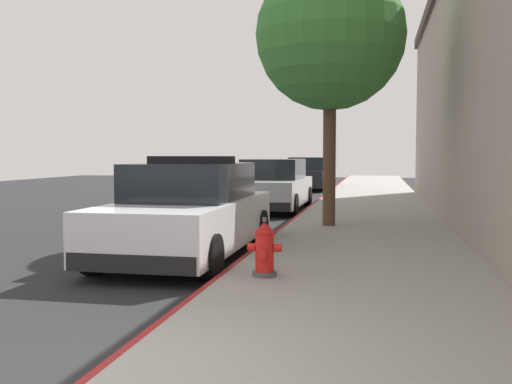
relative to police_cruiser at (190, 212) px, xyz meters
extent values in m
cube|color=#232326|center=(-3.14, 4.29, -0.84)|extent=(34.41, 60.00, 0.20)
cube|color=gray|center=(2.86, 4.29, -0.67)|extent=(3.49, 60.00, 0.14)
cube|color=maroon|center=(1.08, 4.29, -0.67)|extent=(0.08, 60.00, 0.14)
cube|color=black|center=(4.64, 3.25, 2.56)|extent=(0.06, 1.30, 1.10)
cube|color=black|center=(4.64, 10.20, 2.56)|extent=(0.06, 1.30, 1.10)
cube|color=white|center=(0.00, -0.04, -0.16)|extent=(1.84, 4.80, 0.76)
cube|color=black|center=(0.00, 0.11, 0.52)|extent=(1.64, 2.50, 0.60)
cube|color=black|center=(0.00, -2.38, -0.42)|extent=(1.76, 0.16, 0.24)
cube|color=black|center=(0.00, 2.30, -0.42)|extent=(1.76, 0.16, 0.24)
cylinder|color=black|center=(-0.86, 1.66, -0.42)|extent=(0.22, 0.64, 0.64)
cylinder|color=black|center=(0.86, 1.66, -0.42)|extent=(0.22, 0.64, 0.64)
cylinder|color=black|center=(-0.86, -1.74, -0.42)|extent=(0.22, 0.64, 0.64)
cylinder|color=black|center=(0.86, -1.74, -0.42)|extent=(0.22, 0.64, 0.64)
cube|color=black|center=(0.00, 0.06, 0.88)|extent=(1.48, 0.20, 0.12)
cube|color=red|center=(-0.35, 0.06, 0.88)|extent=(0.44, 0.18, 0.11)
cube|color=#1E33E0|center=(0.35, 0.06, 0.88)|extent=(0.44, 0.18, 0.11)
cube|color=#B2B5BA|center=(-0.04, 8.24, -0.16)|extent=(1.84, 4.80, 0.76)
cube|color=black|center=(-0.04, 8.39, 0.52)|extent=(1.64, 2.50, 0.60)
cube|color=black|center=(-0.04, 5.90, -0.42)|extent=(1.76, 0.16, 0.24)
cube|color=black|center=(-0.04, 10.58, -0.42)|extent=(1.76, 0.16, 0.24)
cylinder|color=black|center=(-0.90, 9.94, -0.42)|extent=(0.22, 0.64, 0.64)
cylinder|color=black|center=(0.82, 9.94, -0.42)|extent=(0.22, 0.64, 0.64)
cylinder|color=black|center=(-0.90, 6.54, -0.42)|extent=(0.22, 0.64, 0.64)
cylinder|color=black|center=(0.82, 6.54, -0.42)|extent=(0.22, 0.64, 0.64)
cube|color=black|center=(-0.20, 18.74, -0.16)|extent=(1.84, 4.80, 0.76)
cube|color=black|center=(-0.20, 18.89, 0.52)|extent=(1.64, 2.50, 0.60)
cube|color=black|center=(-0.20, 16.40, -0.42)|extent=(1.76, 0.16, 0.24)
cube|color=black|center=(-0.20, 21.08, -0.42)|extent=(1.76, 0.16, 0.24)
cylinder|color=black|center=(-1.06, 20.44, -0.42)|extent=(0.22, 0.64, 0.64)
cylinder|color=black|center=(0.66, 20.44, -0.42)|extent=(0.22, 0.64, 0.64)
cylinder|color=black|center=(-1.06, 17.04, -0.42)|extent=(0.22, 0.64, 0.64)
cylinder|color=black|center=(0.66, 17.04, -0.42)|extent=(0.22, 0.64, 0.64)
cylinder|color=#4C4C51|center=(1.65, -1.98, -0.57)|extent=(0.32, 0.32, 0.06)
cylinder|color=red|center=(1.65, -1.98, -0.29)|extent=(0.24, 0.24, 0.50)
cone|color=red|center=(1.65, -1.98, 0.03)|extent=(0.28, 0.28, 0.14)
cylinder|color=#4C4C51|center=(1.65, -1.98, 0.13)|extent=(0.05, 0.05, 0.06)
cylinder|color=red|center=(1.48, -1.98, -0.23)|extent=(0.10, 0.10, 0.10)
cylinder|color=red|center=(1.82, -1.98, -0.23)|extent=(0.10, 0.10, 0.10)
cylinder|color=red|center=(1.65, -2.16, -0.28)|extent=(0.13, 0.12, 0.13)
cylinder|color=brown|center=(2.02, 3.61, 0.90)|extent=(0.28, 0.28, 3.01)
sphere|color=#387A33|center=(2.02, 3.61, 3.54)|extent=(3.24, 3.24, 3.24)
camera|label=1|loc=(3.05, -9.30, 0.97)|focal=41.07mm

